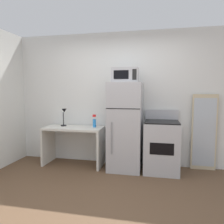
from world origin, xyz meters
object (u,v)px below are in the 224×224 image
Objects in this scene: desk at (74,138)px; leaning_mirror at (204,132)px; refrigerator at (125,126)px; spray_bottle at (94,122)px; microwave at (125,75)px; desk_lamp at (64,114)px; oven_range at (161,146)px.

leaning_mirror is (2.45, 0.23, 0.18)m from desk.
refrigerator is at bearing -169.57° from leaning_mirror.
desk is 4.64× the size of spray_bottle.
spray_bottle is at bearing -175.72° from leaning_mirror.
microwave is at bearing -11.72° from spray_bottle.
desk_lamp is (-0.23, 0.08, 0.47)m from desk.
refrigerator is at bearing -9.85° from spray_bottle.
desk_lamp is at bearing 174.91° from refrigerator.
leaning_mirror is at bearing 4.28° from spray_bottle.
oven_range is (1.69, -0.03, -0.06)m from desk.
desk_lamp is 2.70m from leaning_mirror.
oven_range is at bearing -0.87° from desk.
desk_lamp is 0.65m from spray_bottle.
microwave is at bearing -177.59° from oven_range.
microwave is 0.33× the size of leaning_mirror.
microwave reaches higher than spray_bottle.
leaning_mirror reaches higher than spray_bottle.
desk is 0.52m from spray_bottle.
microwave is 1.78m from leaning_mirror.
microwave is (0.62, -0.13, 0.89)m from spray_bottle.
refrigerator reaches higher than desk_lamp.
microwave reaches higher than desk_lamp.
refrigerator reaches higher than leaning_mirror.
oven_range reaches higher than desk.
spray_bottle is 0.15× the size of refrigerator.
desk_lamp reaches higher than desk.
refrigerator is 3.49× the size of microwave.
oven_range is 0.79× the size of leaning_mirror.
refrigerator is 1.15× the size of leaning_mirror.
leaning_mirror is (2.05, 0.15, -0.15)m from spray_bottle.
microwave is 0.42× the size of oven_range.
desk is 1.05× the size of oven_range.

